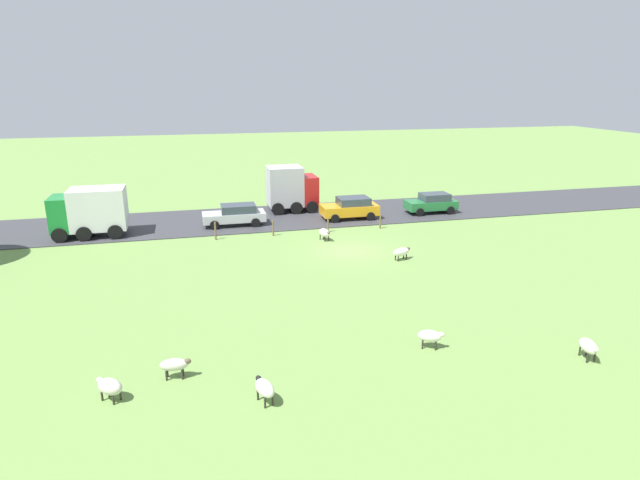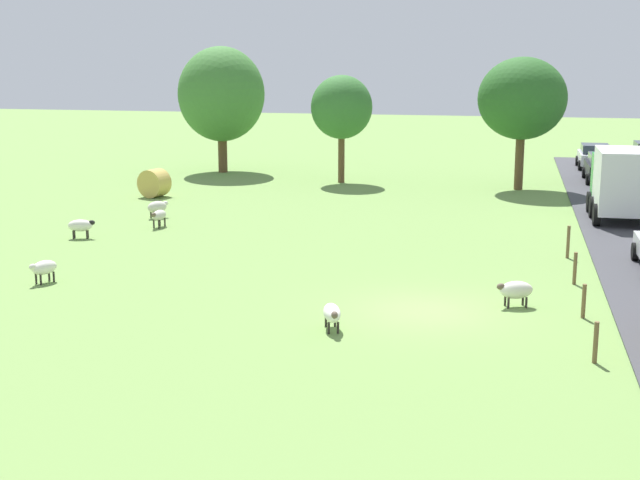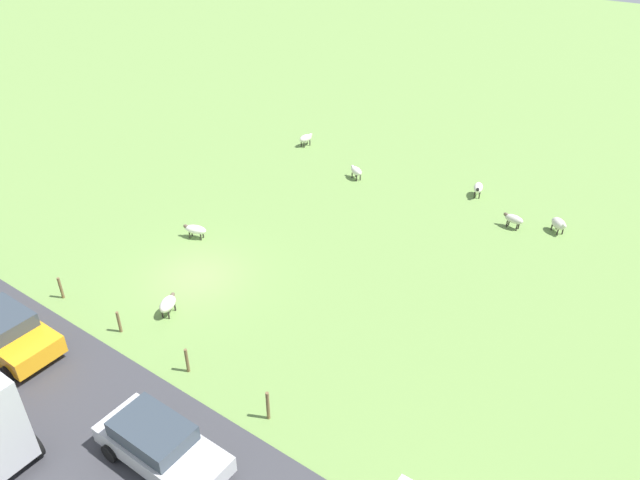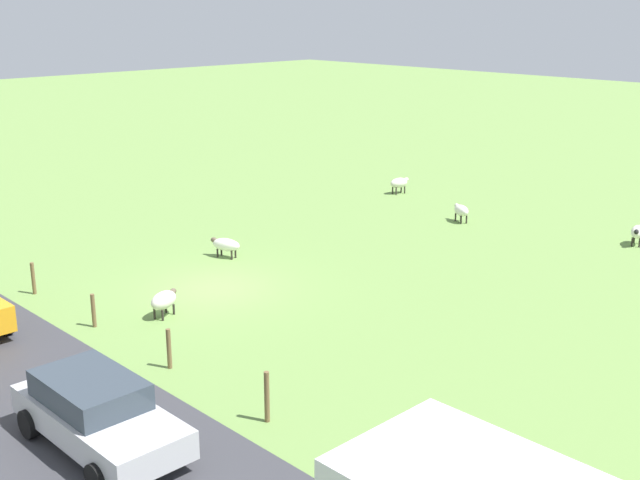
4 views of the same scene
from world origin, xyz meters
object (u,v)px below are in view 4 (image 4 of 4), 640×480
(sheep_4, at_px, (461,211))
(sheep_1, at_px, (164,300))
(sheep_6, at_px, (226,245))
(sheep_3, at_px, (399,183))
(car_0, at_px, (97,412))
(sheep_0, at_px, (638,232))

(sheep_4, bearing_deg, sheep_1, 1.31)
(sheep_6, bearing_deg, sheep_3, -169.38)
(sheep_4, xyz_separation_m, car_0, (20.48, 5.71, 0.33))
(sheep_3, distance_m, sheep_6, 12.80)
(car_0, bearing_deg, sheep_6, -139.19)
(sheep_0, relative_size, sheep_3, 1.01)
(sheep_6, bearing_deg, sheep_4, 163.58)
(sheep_1, bearing_deg, car_0, 45.94)
(sheep_0, height_order, sheep_4, sheep_0)
(sheep_0, distance_m, car_0, 22.61)
(sheep_1, height_order, sheep_3, sheep_1)
(sheep_6, height_order, car_0, car_0)
(sheep_1, bearing_deg, sheep_4, -178.69)
(sheep_3, distance_m, car_0, 25.30)
(sheep_3, relative_size, sheep_6, 0.88)
(sheep_0, height_order, sheep_1, sheep_1)
(sheep_0, xyz_separation_m, sheep_1, (17.39, -6.49, -0.01))
(sheep_0, height_order, car_0, car_0)
(sheep_0, height_order, sheep_3, sheep_3)
(sheep_1, distance_m, sheep_3, 18.45)
(sheep_0, bearing_deg, sheep_4, -72.86)
(sheep_1, relative_size, sheep_4, 1.10)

